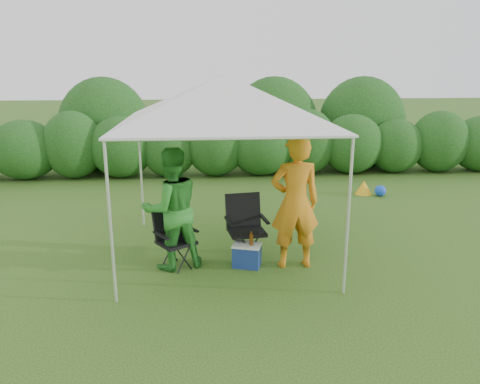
{
  "coord_description": "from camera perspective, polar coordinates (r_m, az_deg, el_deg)",
  "views": [
    {
      "loc": [
        -0.34,
        -6.57,
        2.97
      ],
      "look_at": [
        0.22,
        0.4,
        1.05
      ],
      "focal_mm": 35.0,
      "sensor_mm": 36.0,
      "label": 1
    }
  ],
  "objects": [
    {
      "name": "ground",
      "position": [
        7.21,
        -1.49,
        -8.95
      ],
      "size": [
        70.0,
        70.0,
        0.0
      ],
      "primitive_type": "plane",
      "color": "#3E6620"
    },
    {
      "name": "hedge",
      "position": [
        12.76,
        -2.44,
        5.64
      ],
      "size": [
        16.77,
        1.53,
        1.8
      ],
      "color": "#23581C",
      "rests_on": "ground"
    },
    {
      "name": "canopy",
      "position": [
        7.09,
        -1.85,
        11.25
      ],
      "size": [
        3.1,
        3.1,
        2.83
      ],
      "color": "silver",
      "rests_on": "ground"
    },
    {
      "name": "chair_right",
      "position": [
        7.37,
        0.64,
        -3.7
      ],
      "size": [
        0.68,
        0.63,
        1.0
      ],
      "rotation": [
        0.0,
        0.0,
        0.14
      ],
      "color": "black",
      "rests_on": "ground"
    },
    {
      "name": "chair_left",
      "position": [
        7.11,
        -8.16,
        -5.07
      ],
      "size": [
        0.7,
        0.69,
        0.89
      ],
      "rotation": [
        0.0,
        0.0,
        0.6
      ],
      "color": "black",
      "rests_on": "ground"
    },
    {
      "name": "man",
      "position": [
        6.92,
        6.73,
        -1.27
      ],
      "size": [
        0.75,
        0.51,
        2.01
      ],
      "primitive_type": "imported",
      "rotation": [
        0.0,
        0.0,
        3.18
      ],
      "color": "orange",
      "rests_on": "ground"
    },
    {
      "name": "woman",
      "position": [
        6.93,
        -8.32,
        -2.05
      ],
      "size": [
        1.07,
        0.95,
        1.83
      ],
      "primitive_type": "imported",
      "rotation": [
        0.0,
        0.0,
        3.48
      ],
      "color": "#2F8A2D",
      "rests_on": "ground"
    },
    {
      "name": "cooler",
      "position": [
        7.13,
        0.85,
        -7.69
      ],
      "size": [
        0.49,
        0.41,
        0.35
      ],
      "rotation": [
        0.0,
        0.0,
        -0.3
      ],
      "color": "navy",
      "rests_on": "ground"
    },
    {
      "name": "bottle",
      "position": [
        6.99,
        1.38,
        -5.66
      ],
      "size": [
        0.06,
        0.06,
        0.22
      ],
      "primitive_type": "cylinder",
      "color": "#592D0C",
      "rests_on": "cooler"
    },
    {
      "name": "lawn_toy",
      "position": [
        11.37,
        15.33,
        0.44
      ],
      "size": [
        0.65,
        0.54,
        0.32
      ],
      "color": "#FBAF1A",
      "rests_on": "ground"
    }
  ]
}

